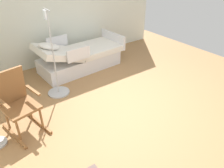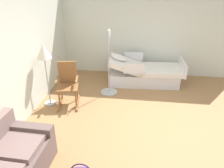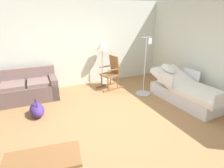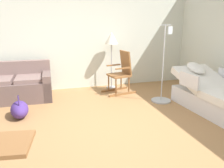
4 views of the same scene
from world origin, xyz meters
The scene contains 9 objects.
ground_plane centered at (0.00, 0.00, 0.00)m, with size 6.98×6.98×0.00m, color #9E7247.
back_wall centered at (0.00, 2.69, 1.35)m, with size 5.78×0.10×2.70m, color silver.
side_wall centered at (2.84, 0.00, 1.35)m, with size 0.10×5.48×2.70m, color silver.
hospital_bed centered at (2.08, 0.11, 0.29)m, with size 1.09×2.17×0.91m.
couch centered at (-1.83, 2.09, 0.31)m, with size 1.62×0.89×0.85m.
rocking_chair centered at (0.68, 1.93, 0.50)m, with size 0.84×0.61×1.05m.
floor_lamp centered at (0.55, 2.37, 1.23)m, with size 0.34×0.34×1.48m.
duffel_bag centered at (-1.67, 1.00, 0.15)m, with size 0.37×0.59×0.43m.
iv_pole centered at (1.33, 1.03, 0.25)m, with size 0.44×0.44×1.69m.
Camera 3 is at (-1.69, -3.26, 2.26)m, focal length 29.81 mm.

